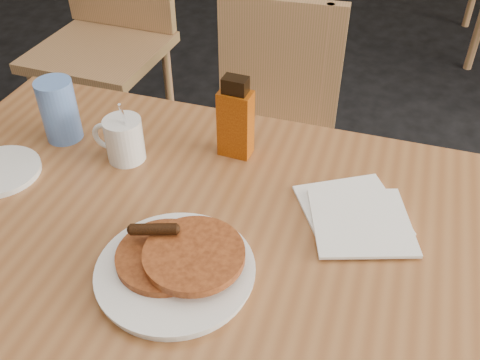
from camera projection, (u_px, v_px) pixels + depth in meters
name	position (u px, v px, depth m)	size (l,w,h in m)	color
main_table	(186.00, 242.00, 1.00)	(1.24, 0.85, 0.75)	#965F35
chair_main_far	(271.00, 117.00, 1.69)	(0.41, 0.41, 0.86)	#B07A52
chair_wall_extra	(107.00, 12.00, 2.06)	(0.49, 0.49, 1.03)	#B07A52
pancake_plate	(177.00, 265.00, 0.87)	(0.26, 0.26, 0.07)	white
coffee_mug	(123.00, 139.00, 1.10)	(0.11, 0.08, 0.15)	white
syrup_bottle	(236.00, 120.00, 1.09)	(0.07, 0.05, 0.18)	maroon
napkin_stack	(356.00, 216.00, 0.98)	(0.25, 0.26, 0.01)	white
blue_tumbler	(59.00, 110.00, 1.14)	(0.08, 0.08, 0.14)	#5D88D9
side_saucer	(0.00, 171.00, 1.08)	(0.16, 0.16, 0.01)	white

